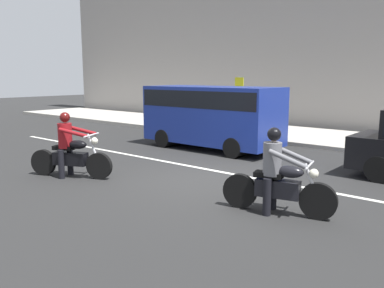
# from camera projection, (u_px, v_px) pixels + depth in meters

# --- Properties ---
(ground_plane) EXTENTS (80.00, 80.00, 0.00)m
(ground_plane) POSITION_uv_depth(u_px,v_px,m) (203.00, 179.00, 9.93)
(ground_plane) COLOR #242424
(sidewalk_slab) EXTENTS (40.00, 4.40, 0.14)m
(sidewalk_slab) POSITION_uv_depth(u_px,v_px,m) (328.00, 138.00, 15.96)
(sidewalk_slab) COLOR #A8A399
(sidewalk_slab) RESTS_ON ground_plane
(lane_marking_stripe) EXTENTS (18.00, 0.14, 0.01)m
(lane_marking_stripe) POSITION_uv_depth(u_px,v_px,m) (197.00, 167.00, 11.19)
(lane_marking_stripe) COLOR silver
(lane_marking_stripe) RESTS_ON ground_plane
(motorcycle_with_rider_crimson) EXTENTS (2.08, 1.11, 1.63)m
(motorcycle_with_rider_crimson) POSITION_uv_depth(u_px,v_px,m) (70.00, 151.00, 10.04)
(motorcycle_with_rider_crimson) COLOR black
(motorcycle_with_rider_crimson) RESTS_ON ground_plane
(motorcycle_with_rider_gray) EXTENTS (2.10, 0.79, 1.60)m
(motorcycle_with_rider_gray) POSITION_uv_depth(u_px,v_px,m) (277.00, 179.00, 7.39)
(motorcycle_with_rider_gray) COLOR black
(motorcycle_with_rider_gray) RESTS_ON ground_plane
(parked_van_cobalt_blue) EXTENTS (4.81, 1.96, 2.15)m
(parked_van_cobalt_blue) POSITION_uv_depth(u_px,v_px,m) (212.00, 113.00, 13.85)
(parked_van_cobalt_blue) COLOR navy
(parked_van_cobalt_blue) RESTS_ON ground_plane
(street_sign_post) EXTENTS (0.44, 0.08, 2.33)m
(street_sign_post) POSITION_uv_depth(u_px,v_px,m) (239.00, 97.00, 17.89)
(street_sign_post) COLOR gray
(street_sign_post) RESTS_ON sidewalk_slab
(pedestrian_bystander) EXTENTS (0.34, 0.34, 1.65)m
(pedestrian_bystander) POSITION_uv_depth(u_px,v_px,m) (275.00, 108.00, 17.58)
(pedestrian_bystander) COLOR black
(pedestrian_bystander) RESTS_ON sidewalk_slab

